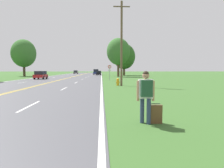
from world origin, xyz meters
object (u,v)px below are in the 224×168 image
at_px(tree_left_verge, 124,57).
at_px(car_red_hatchback_approaching, 41,75).
at_px(car_black_hatchback_mid_near, 99,73).
at_px(car_dark_green_suv_receding, 97,72).
at_px(tree_right_cluster, 118,52).
at_px(car_dark_grey_hatchback_distant, 76,72).
at_px(traffic_sign, 110,69).
at_px(fire_hydrant, 118,82).
at_px(tree_mid_treeline, 24,53).
at_px(car_dark_blue_van_mid_far, 96,72).
at_px(suitcase, 155,114).
at_px(hitchhiker_person, 146,92).

relative_size(tree_left_verge, car_red_hatchback_approaching, 2.83).
xyz_separation_m(car_black_hatchback_mid_near, car_dark_green_suv_receding, (-1.08, 17.68, 0.09)).
bearing_deg(tree_right_cluster, car_dark_grey_hatchback_distant, 111.93).
xyz_separation_m(traffic_sign, tree_right_cluster, (2.93, 17.28, 4.39)).
relative_size(fire_hydrant, car_dark_grey_hatchback_distant, 0.21).
bearing_deg(traffic_sign, fire_hydrant, -87.50).
bearing_deg(tree_mid_treeline, car_red_hatchback_approaching, -60.85).
bearing_deg(car_black_hatchback_mid_near, fire_hydrant, 1.39).
bearing_deg(car_dark_grey_hatchback_distant, car_dark_green_suv_receding, -120.50).
bearing_deg(car_black_hatchback_mid_near, car_dark_blue_van_mid_far, -172.15).
xyz_separation_m(suitcase, car_black_hatchback_mid_near, (-2.74, 60.00, 0.45)).
height_order(suitcase, car_red_hatchback_approaching, car_red_hatchback_approaching).
height_order(tree_mid_treeline, car_red_hatchback_approaching, tree_mid_treeline).
height_order(traffic_sign, tree_mid_treeline, tree_mid_treeline).
xyz_separation_m(tree_mid_treeline, car_dark_green_suv_receding, (19.01, 28.58, -5.34)).
height_order(car_black_hatchback_mid_near, car_dark_grey_hatchback_distant, car_dark_grey_hatchback_distant).
bearing_deg(traffic_sign, car_black_hatchback_mid_near, 93.96).
distance_m(car_red_hatchback_approaching, car_dark_green_suv_receding, 46.54).
distance_m(tree_left_verge, car_red_hatchback_approaching, 30.69).
relative_size(tree_right_cluster, car_dark_green_suv_receding, 2.44).
bearing_deg(car_dark_grey_hatchback_distant, traffic_sign, -167.68).
relative_size(tree_right_cluster, car_dark_grey_hatchback_distant, 2.47).
distance_m(tree_mid_treeline, car_red_hatchback_approaching, 20.17).
xyz_separation_m(traffic_sign, car_dark_green_suv_receding, (-3.37, 50.82, -1.09)).
relative_size(tree_left_verge, tree_mid_treeline, 0.99).
height_order(suitcase, car_dark_blue_van_mid_far, car_dark_blue_van_mid_far).
height_order(hitchhiker_person, tree_right_cluster, tree_right_cluster).
bearing_deg(tree_mid_treeline, car_dark_blue_van_mid_far, 41.29).
distance_m(traffic_sign, car_dark_grey_hatchback_distant, 57.70).
xyz_separation_m(car_dark_blue_van_mid_far, car_dark_grey_hatchback_distant, (-9.44, 17.28, -0.22)).
relative_size(fire_hydrant, tree_left_verge, 0.09).
xyz_separation_m(tree_left_verge, tree_right_cluster, (-2.82, -11.83, 0.45)).
bearing_deg(fire_hydrant, tree_mid_treeline, 124.45).
bearing_deg(traffic_sign, car_red_hatchback_approaching, 157.81).
bearing_deg(suitcase, traffic_sign, 3.51).
xyz_separation_m(fire_hydrant, car_black_hatchback_mid_near, (-2.78, 44.21, 0.34)).
relative_size(suitcase, traffic_sign, 0.26).
relative_size(tree_mid_treeline, car_black_hatchback_mid_near, 2.46).
height_order(tree_left_verge, car_dark_blue_van_mid_far, tree_left_verge).
relative_size(fire_hydrant, car_black_hatchback_mid_near, 0.21).
bearing_deg(car_dark_green_suv_receding, car_dark_grey_hatchback_distant, -120.86).
relative_size(suitcase, car_red_hatchback_approaching, 0.19).
bearing_deg(tree_right_cluster, tree_left_verge, 76.61).
bearing_deg(hitchhiker_person, car_dark_grey_hatchback_distant, 11.36).
height_order(suitcase, tree_left_verge, tree_left_verge).
relative_size(tree_right_cluster, car_red_hatchback_approaching, 2.80).
bearing_deg(suitcase, car_dark_blue_van_mid_far, 5.84).
bearing_deg(car_red_hatchback_approaching, traffic_sign, -110.83).
bearing_deg(traffic_sign, tree_mid_treeline, 135.17).
height_order(tree_right_cluster, car_dark_grey_hatchback_distant, tree_right_cluster).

